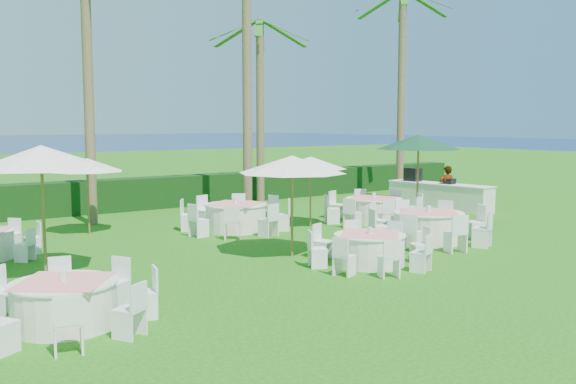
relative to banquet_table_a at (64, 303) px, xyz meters
name	(u,v)px	position (x,y,z in m)	size (l,w,h in m)	color
ground	(333,267)	(6.30, 0.80, -0.40)	(120.00, 120.00, 0.00)	#145D10
hedge	(133,194)	(6.30, 12.80, 0.20)	(34.00, 1.00, 1.20)	black
banquet_table_a	(64,303)	(0.00, 0.00, 0.00)	(3.00, 3.00, 0.92)	white
banquet_table_b	(370,248)	(7.17, 0.51, -0.01)	(2.85, 2.85, 0.89)	white
banquet_table_c	(428,226)	(10.44, 1.70, 0.05)	(3.34, 3.34, 1.02)	white
banquet_table_e	(236,216)	(7.04, 6.42, 0.04)	(3.34, 3.34, 1.00)	white
banquet_table_f	(374,209)	(11.63, 5.18, 0.04)	(3.24, 3.24, 0.99)	white
umbrella_a	(41,157)	(0.65, 3.59, 2.19)	(2.83, 2.83, 2.84)	brown
umbrella_b	(292,164)	(6.25, 2.35, 1.89)	(2.67, 2.67, 2.50)	brown
umbrella_c	(87,165)	(3.19, 8.46, 1.66)	(2.12, 2.12, 2.26)	brown
umbrella_d	(311,163)	(9.40, 5.73, 1.64)	(2.30, 2.30, 2.24)	brown
umbrella_green	(418,142)	(13.41, 4.91, 2.25)	(2.85, 2.85, 2.90)	brown
buffet_table	(438,195)	(16.00, 6.25, 0.13)	(1.45, 4.35, 1.52)	white
staff_person	(447,188)	(15.99, 5.84, 0.44)	(0.61, 0.40, 1.68)	gray
palm_b	(88,71)	(3.88, 10.21, 4.54)	(4.17, 4.40, 8.96)	brown
palm_c	(247,36)	(8.99, 8.86, 5.88)	(4.40, 3.97, 11.60)	brown
palm_d	(260,101)	(11.45, 11.82, 3.77)	(4.41, 4.08, 7.46)	brown
palm_e	(401,85)	(17.21, 9.54, 4.50)	(4.34, 4.29, 8.89)	brown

